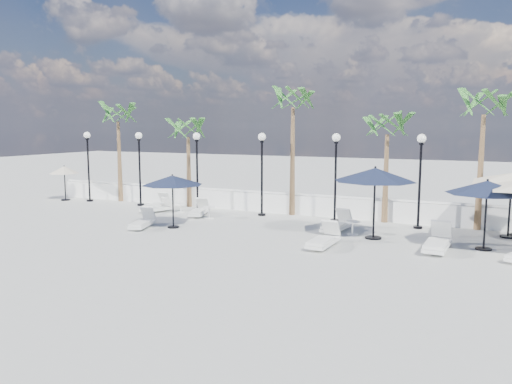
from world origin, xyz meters
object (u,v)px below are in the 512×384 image
at_px(parasol_navy_right, 487,188).
at_px(lounger_5, 437,243).
at_px(lounger_7, 337,225).
at_px(parasol_navy_mid, 375,175).
at_px(parasol_cream_sq_b, 512,173).
at_px(lounger_4, 324,240).
at_px(lounger_0, 156,208).
at_px(lounger_3, 142,222).
at_px(lounger_1, 199,211).
at_px(parasol_cream_small, 64,170).
at_px(lounger_2, 157,205).
at_px(parasol_navy_left, 172,181).

bearing_deg(parasol_navy_right, lounger_5, -151.45).
relative_size(lounger_7, parasol_navy_mid, 0.67).
xyz_separation_m(lounger_5, parasol_cream_sq_b, (2.21, 3.21, 2.15)).
bearing_deg(parasol_navy_right, parasol_cream_sq_b, 71.82).
relative_size(lounger_4, lounger_5, 0.91).
height_order(lounger_0, lounger_5, lounger_5).
relative_size(lounger_3, lounger_7, 0.92).
xyz_separation_m(lounger_4, parasol_cream_sq_b, (5.83, 4.34, 2.17)).
bearing_deg(lounger_4, parasol_cream_sq_b, 39.10).
distance_m(lounger_1, lounger_4, 7.87).
bearing_deg(lounger_3, lounger_7, 3.34).
relative_size(lounger_5, parasol_navy_right, 0.81).
distance_m(lounger_1, parasol_navy_mid, 8.77).
relative_size(lounger_0, parasol_navy_right, 0.63).
height_order(lounger_7, parasol_navy_mid, parasol_navy_mid).
xyz_separation_m(lounger_4, lounger_5, (3.62, 1.12, 0.02)).
relative_size(lounger_3, lounger_4, 0.93).
xyz_separation_m(parasol_navy_right, parasol_cream_small, (-21.48, 2.44, -0.43)).
distance_m(lounger_1, lounger_7, 6.83).
xyz_separation_m(lounger_3, lounger_5, (11.36, 1.14, 0.05)).
xyz_separation_m(lounger_1, parasol_cream_sq_b, (12.94, 0.95, 2.19)).
distance_m(parasol_navy_right, parasol_cream_sq_b, 2.59).
height_order(lounger_2, lounger_7, lounger_7).
height_order(parasol_navy_left, parasol_cream_sq_b, parasol_cream_sq_b).
bearing_deg(lounger_7, parasol_navy_left, -154.23).
height_order(lounger_0, lounger_2, lounger_2).
height_order(lounger_3, parasol_cream_sq_b, parasol_cream_sq_b).
bearing_deg(parasol_navy_mid, lounger_2, 170.09).
relative_size(lounger_4, parasol_navy_right, 0.74).
distance_m(lounger_2, parasol_cream_sq_b, 15.90).
xyz_separation_m(lounger_1, parasol_cream_small, (-9.34, 0.95, 1.46)).
relative_size(lounger_2, parasol_cream_sq_b, 0.37).
distance_m(lounger_2, parasol_navy_left, 5.05).
distance_m(lounger_1, parasol_navy_right, 12.37).
bearing_deg(lounger_1, lounger_4, -42.52).
height_order(parasol_navy_left, parasol_cream_small, parasol_navy_left).
xyz_separation_m(parasol_navy_mid, parasol_navy_right, (3.74, -0.12, -0.25)).
bearing_deg(parasol_navy_right, lounger_1, 173.01).
distance_m(lounger_3, parasol_navy_right, 13.05).
relative_size(parasol_navy_left, parasol_cream_small, 1.27).
height_order(lounger_4, lounger_7, lounger_4).
height_order(lounger_2, lounger_3, lounger_2).
relative_size(lounger_3, parasol_navy_mid, 0.62).
bearing_deg(lounger_7, parasol_navy_right, -2.05).
bearing_deg(lounger_2, lounger_0, -62.71).
distance_m(lounger_0, parasol_navy_mid, 11.05).
distance_m(lounger_3, parasol_cream_sq_b, 14.42).
height_order(parasol_navy_right, parasol_cream_small, parasol_navy_right).
relative_size(lounger_1, parasol_cream_sq_b, 0.36).
height_order(lounger_0, lounger_3, lounger_3).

